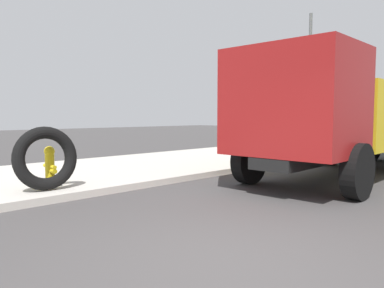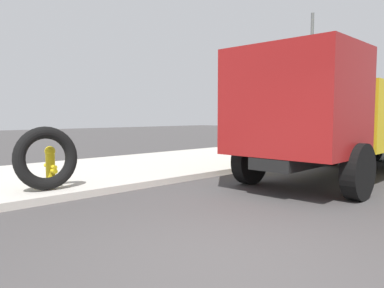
{
  "view_description": "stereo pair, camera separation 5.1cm",
  "coord_description": "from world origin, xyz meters",
  "px_view_note": "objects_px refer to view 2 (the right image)",
  "views": [
    {
      "loc": [
        -3.05,
        -2.61,
        1.63
      ],
      "look_at": [
        1.84,
        2.46,
        1.08
      ],
      "focal_mm": 34.81,
      "sensor_mm": 36.0,
      "label": 1
    },
    {
      "loc": [
        -3.02,
        -2.65,
        1.63
      ],
      "look_at": [
        1.84,
        2.46,
        1.08
      ],
      "focal_mm": 34.81,
      "sensor_mm": 36.0,
      "label": 2
    }
  ],
  "objects_px": {
    "fire_hydrant": "(50,165)",
    "loose_tire": "(46,158)",
    "street_light_pole": "(311,84)",
    "dump_truck_yellow": "(340,116)"
  },
  "relations": [
    {
      "from": "loose_tire",
      "to": "dump_truck_yellow",
      "type": "relative_size",
      "value": 0.18
    },
    {
      "from": "loose_tire",
      "to": "street_light_pole",
      "type": "distance_m",
      "value": 10.66
    },
    {
      "from": "fire_hydrant",
      "to": "loose_tire",
      "type": "bearing_deg",
      "value": -124.21
    },
    {
      "from": "dump_truck_yellow",
      "to": "street_light_pole",
      "type": "bearing_deg",
      "value": 36.71
    },
    {
      "from": "loose_tire",
      "to": "street_light_pole",
      "type": "relative_size",
      "value": 0.23
    },
    {
      "from": "fire_hydrant",
      "to": "loose_tire",
      "type": "relative_size",
      "value": 0.67
    },
    {
      "from": "dump_truck_yellow",
      "to": "fire_hydrant",
      "type": "bearing_deg",
      "value": 151.39
    },
    {
      "from": "street_light_pole",
      "to": "fire_hydrant",
      "type": "bearing_deg",
      "value": 178.96
    },
    {
      "from": "street_light_pole",
      "to": "dump_truck_yellow",
      "type": "bearing_deg",
      "value": -143.29
    },
    {
      "from": "street_light_pole",
      "to": "loose_tire",
      "type": "bearing_deg",
      "value": -179.29
    }
  ]
}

